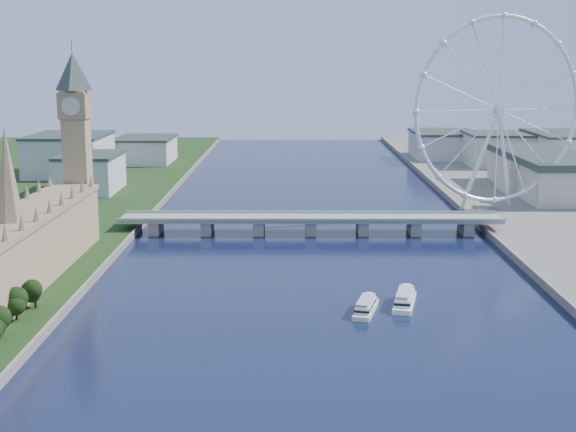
{
  "coord_description": "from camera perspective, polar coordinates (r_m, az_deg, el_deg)",
  "views": [
    {
      "loc": [
        -10.45,
        -155.71,
        99.95
      ],
      "look_at": [
        -12.66,
        210.0,
        27.82
      ],
      "focal_mm": 50.0,
      "sensor_mm": 36.0,
      "label": 1
    }
  ],
  "objects": [
    {
      "name": "parliament_range",
      "position": [
        355.73,
        -18.98,
        -2.7
      ],
      "size": [
        24.0,
        200.0,
        70.0
      ],
      "color": "tan",
      "rests_on": "ground"
    },
    {
      "name": "county_hall",
      "position": [
        622.45,
        17.68,
        1.39
      ],
      "size": [
        54.0,
        144.0,
        35.0
      ],
      "primitive_type": null,
      "color": "beige",
      "rests_on": "ground"
    },
    {
      "name": "tour_boat_far",
      "position": [
        335.08,
        8.28,
        -6.32
      ],
      "size": [
        14.54,
        31.55,
        6.76
      ],
      "primitive_type": null,
      "rotation": [
        0.0,
        0.0,
        -0.23
      ],
      "color": "white",
      "rests_on": "ground"
    },
    {
      "name": "city_skyline",
      "position": [
        722.3,
        4.3,
        4.53
      ],
      "size": [
        505.0,
        280.0,
        32.0
      ],
      "color": "beige",
      "rests_on": "ground"
    },
    {
      "name": "big_ben",
      "position": [
        450.6,
        -14.88,
        6.54
      ],
      "size": [
        20.02,
        20.02,
        110.0
      ],
      "color": "tan",
      "rests_on": "ground"
    },
    {
      "name": "london_eye",
      "position": [
        528.17,
        14.76,
        7.27
      ],
      "size": [
        113.6,
        39.12,
        124.3
      ],
      "color": "silver",
      "rests_on": "ground"
    },
    {
      "name": "tour_boat_near",
      "position": [
        324.4,
        5.54,
        -6.84
      ],
      "size": [
        13.84,
        28.53,
        6.09
      ],
      "primitive_type": null,
      "rotation": [
        0.0,
        0.0,
        -0.26
      ],
      "color": "silver",
      "rests_on": "ground"
    },
    {
      "name": "westminster_bridge",
      "position": [
        465.29,
        1.63,
        -0.42
      ],
      "size": [
        220.0,
        22.0,
        9.5
      ],
      "color": "gray",
      "rests_on": "ground"
    }
  ]
}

